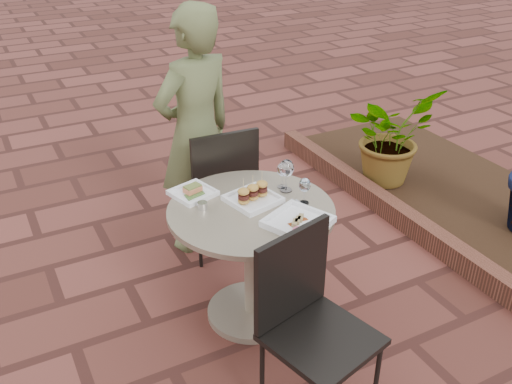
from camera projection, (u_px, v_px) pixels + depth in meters
name	position (u px, v px, depth m)	size (l,w,h in m)	color
ground	(214.00, 302.00, 3.49)	(60.00, 60.00, 0.00)	brown
cafe_table	(251.00, 246.00, 3.16)	(0.90, 0.90, 0.73)	gray
chair_far	(220.00, 182.00, 3.69)	(0.46, 0.46, 0.93)	black
chair_near	(308.00, 312.00, 2.58)	(0.54, 0.54, 0.93)	black
diner	(196.00, 134.00, 3.68)	(0.60, 0.40, 1.66)	#515931
plate_salmon	(193.00, 192.00, 3.16)	(0.27, 0.27, 0.06)	white
plate_sliders	(253.00, 196.00, 3.09)	(0.30, 0.30, 0.16)	white
plate_tuna	(298.00, 221.00, 2.89)	(0.38, 0.38, 0.03)	white
wine_glass_right	(305.00, 186.00, 3.04)	(0.06, 0.06, 0.15)	white
wine_glass_mid	(283.00, 170.00, 3.19)	(0.06, 0.06, 0.15)	white
wine_glass_far	(287.00, 169.00, 3.15)	(0.08, 0.08, 0.19)	white
steel_ramekin	(202.00, 206.00, 3.02)	(0.05, 0.05, 0.04)	silver
cutlery_set	(300.00, 208.00, 3.04)	(0.09, 0.20, 0.00)	silver
planter_curb	(390.00, 208.00, 4.33)	(0.12, 3.00, 0.15)	brown
mulch_bed	(457.00, 193.00, 4.64)	(1.30, 3.00, 0.06)	black
potted_plant_a	(390.00, 135.00, 4.60)	(0.71, 0.62, 0.79)	#33662D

